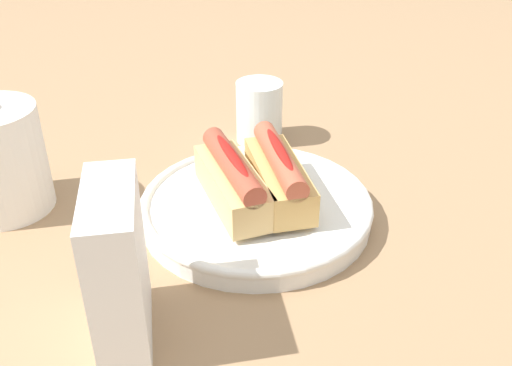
{
  "coord_description": "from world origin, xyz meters",
  "views": [
    {
      "loc": [
        -0.58,
        -0.01,
        0.39
      ],
      "look_at": [
        -0.01,
        0.0,
        0.05
      ],
      "focal_mm": 40.56,
      "sensor_mm": 36.0,
      "label": 1
    }
  ],
  "objects": [
    {
      "name": "serving_bowl",
      "position": [
        -0.01,
        0.0,
        0.02
      ],
      "size": [
        0.27,
        0.27,
        0.03
      ],
      "color": "white",
      "rests_on": "ground_plane"
    },
    {
      "name": "napkin_box",
      "position": [
        -0.2,
        0.11,
        0.07
      ],
      "size": [
        0.12,
        0.06,
        0.15
      ],
      "primitive_type": "cube",
      "rotation": [
        0.0,
        0.0,
        0.19
      ],
      "color": "white",
      "rests_on": "ground_plane"
    },
    {
      "name": "hotdog_front",
      "position": [
        -0.0,
        -0.03,
        0.06
      ],
      "size": [
        0.16,
        0.09,
        0.06
      ],
      "color": "tan",
      "rests_on": "serving_bowl"
    },
    {
      "name": "water_glass",
      "position": [
        0.2,
        -0.0,
        0.04
      ],
      "size": [
        0.07,
        0.07,
        0.09
      ],
      "color": "white",
      "rests_on": "ground_plane"
    },
    {
      "name": "ground_plane",
      "position": [
        0.0,
        0.0,
        0.0
      ],
      "size": [
        2.4,
        2.4,
        0.0
      ],
      "primitive_type": "plane",
      "color": "#9E7A56"
    },
    {
      "name": "hotdog_back",
      "position": [
        -0.02,
        0.03,
        0.06
      ],
      "size": [
        0.16,
        0.1,
        0.06
      ],
      "color": "#DBB270",
      "rests_on": "serving_bowl"
    }
  ]
}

